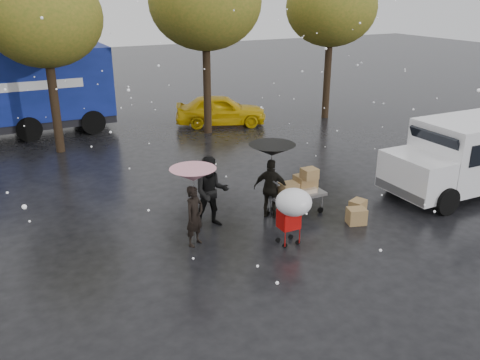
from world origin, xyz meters
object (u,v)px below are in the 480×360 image
blue_truck (13,93)px  vendor_cart (299,187)px  person_black (271,189)px  person_pink (195,216)px  shopping_cart (293,205)px  white_van (469,154)px  yellow_taxi (221,110)px

blue_truck → vendor_cart: bearing=-62.2°
person_black → vendor_cart: bearing=-144.0°
person_pink → vendor_cart: bearing=-21.0°
shopping_cart → blue_truck: 14.26m
person_black → blue_truck: size_ratio=0.19×
person_black → white_van: bearing=-147.5°
shopping_cart → white_van: (6.51, 0.68, 0.10)m
yellow_taxi → person_pink: bearing=173.6°
person_black → white_van: (6.12, -1.01, 0.36)m
person_pink → vendor_cart: 3.25m
person_black → shopping_cart: (-0.39, -1.68, 0.26)m
shopping_cart → white_van: 6.55m
vendor_cart → shopping_cart: size_ratio=1.04×
person_pink → white_van: bearing=-32.7°
white_van → blue_truck: 17.12m
person_pink → shopping_cart: size_ratio=1.01×
shopping_cart → white_van: white_van is taller
person_pink → vendor_cart: size_ratio=0.98×
white_van → blue_truck: bearing=132.3°
shopping_cart → blue_truck: (-4.99, 13.34, 0.69)m
vendor_cart → yellow_taxi: yellow_taxi is taller
person_pink → shopping_cart: bearing=-58.7°
white_van → blue_truck: size_ratio=0.59×
person_black → yellow_taxi: (2.83, 9.45, -0.12)m
vendor_cart → person_pink: bearing=-171.3°
blue_truck → yellow_taxi: size_ratio=2.09×
person_pink → blue_truck: size_ratio=0.18×
person_pink → vendor_cart: (3.21, 0.49, -0.02)m
person_pink → person_black: person_black is taller
white_van → yellow_taxi: 10.98m
person_black → blue_truck: blue_truck is taller
person_pink → person_black: bearing=-16.2°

